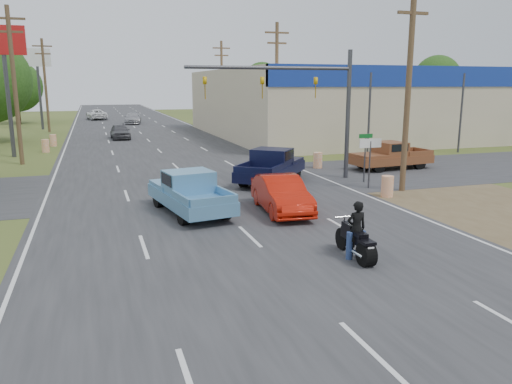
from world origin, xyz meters
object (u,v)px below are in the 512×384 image
object	(u,v)px
navy_pickup	(272,165)
motorcycle	(357,243)
blue_pickup	(189,192)
brown_pickup	(390,155)
distant_car_white	(97,115)
distant_car_grey	(120,131)
distant_car_silver	(133,118)
rider	(356,232)
red_convertible	(281,195)

from	to	relation	value
navy_pickup	motorcycle	bearing A→B (deg)	-57.67
motorcycle	blue_pickup	world-z (taller)	blue_pickup
brown_pickup	distant_car_white	xyz separation A→B (m)	(-16.73, 52.64, -0.11)
brown_pickup	distant_car_grey	size ratio (longest dim) A/B	1.24
navy_pickup	blue_pickup	bearing A→B (deg)	-96.69
distant_car_grey	distant_car_silver	xyz separation A→B (m)	(2.67, 19.08, 0.02)
motorcycle	rider	world-z (taller)	rider
navy_pickup	brown_pickup	bearing A→B (deg)	52.04
motorcycle	distant_car_silver	size ratio (longest dim) A/B	0.44
blue_pickup	brown_pickup	world-z (taller)	blue_pickup
blue_pickup	brown_pickup	size ratio (longest dim) A/B	1.04
distant_car_white	distant_car_silver	bearing A→B (deg)	106.21
rider	blue_pickup	world-z (taller)	blue_pickup
red_convertible	rider	world-z (taller)	rider
red_convertible	distant_car_grey	size ratio (longest dim) A/B	1.06
blue_pickup	distant_car_grey	size ratio (longest dim) A/B	1.29
distant_car_silver	rider	bearing A→B (deg)	-79.94
brown_pickup	distant_car_white	world-z (taller)	brown_pickup
distant_car_silver	navy_pickup	bearing A→B (deg)	-77.11
distant_car_silver	distant_car_white	distance (m)	11.05
blue_pickup	distant_car_grey	distance (m)	30.29
motorcycle	blue_pickup	distance (m)	8.10
distant_car_grey	navy_pickup	bearing A→B (deg)	-77.31
motorcycle	distant_car_white	distance (m)	66.96
navy_pickup	red_convertible	bearing A→B (deg)	-66.14
navy_pickup	rider	bearing A→B (deg)	-57.70
brown_pickup	distant_car_silver	distance (m)	44.26
red_convertible	blue_pickup	xyz separation A→B (m)	(-3.61, 1.15, 0.13)
red_convertible	distant_car_white	size ratio (longest dim) A/B	0.83
motorcycle	brown_pickup	bearing A→B (deg)	55.30
distant_car_grey	blue_pickup	bearing A→B (deg)	-89.82
red_convertible	rider	distance (m)	5.97
distant_car_grey	distant_car_white	xyz separation A→B (m)	(-1.82, 29.17, 0.03)
distant_car_white	navy_pickup	bearing A→B (deg)	90.96
motorcycle	red_convertible	bearing A→B (deg)	92.26
blue_pickup	distant_car_silver	size ratio (longest dim) A/B	1.07
rider	distant_car_grey	world-z (taller)	rider
blue_pickup	distant_car_grey	world-z (taller)	blue_pickup
motorcycle	brown_pickup	distance (m)	17.28
blue_pickup	distant_car_white	size ratio (longest dim) A/B	1.02
red_convertible	motorcycle	bearing A→B (deg)	-84.24
blue_pickup	distant_car_silver	distance (m)	49.37
blue_pickup	distant_car_grey	bearing A→B (deg)	82.40
blue_pickup	distant_car_grey	xyz separation A→B (m)	(-1.06, 30.27, -0.15)
navy_pickup	distant_car_silver	distance (m)	44.43
rider	brown_pickup	world-z (taller)	brown_pickup
motorcycle	distant_car_grey	size ratio (longest dim) A/B	0.53
brown_pickup	motorcycle	bearing A→B (deg)	138.96
distant_car_grey	distant_car_white	distance (m)	29.23
brown_pickup	distant_car_silver	world-z (taller)	brown_pickup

